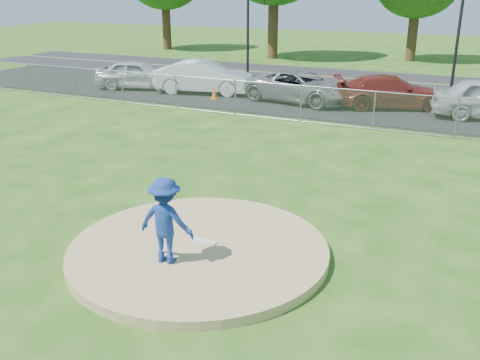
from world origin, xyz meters
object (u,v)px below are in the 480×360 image
object	(u,v)px
traffic_signal_left	(251,21)
parked_car_white	(204,77)
pitcher	(166,220)
parked_car_silver	(138,74)
parked_car_gray	(300,87)
traffic_cone	(214,93)
parked_car_darkred	(391,92)

from	to	relation	value
traffic_signal_left	parked_car_white	distance (m)	6.66
pitcher	parked_car_silver	bearing A→B (deg)	-57.88
parked_car_gray	parked_car_white	bearing A→B (deg)	99.91
traffic_cone	pitcher	bearing A→B (deg)	-65.01
traffic_signal_left	pitcher	world-z (taller)	traffic_signal_left
parked_car_silver	parked_car_white	distance (m)	3.92
traffic_signal_left	pitcher	distance (m)	24.47
pitcher	parked_car_darkred	world-z (taller)	pitcher
parked_car_darkred	parked_car_silver	bearing A→B (deg)	70.82
parked_car_white	parked_car_darkred	bearing A→B (deg)	-98.83
pitcher	parked_car_darkred	bearing A→B (deg)	-98.57
traffic_signal_left	parked_car_darkred	xyz separation A→B (m)	(9.58, -5.65, -2.61)
traffic_signal_left	parked_car_gray	xyz separation A→B (m)	(5.41, -6.22, -2.61)
parked_car_white	parked_car_darkred	world-z (taller)	parked_car_white
pitcher	traffic_cone	bearing A→B (deg)	-70.08
parked_car_darkred	traffic_cone	bearing A→B (deg)	78.77
pitcher	traffic_cone	distance (m)	17.05
traffic_signal_left	pitcher	size ratio (longest dim) A/B	3.26
parked_car_silver	parked_car_darkred	size ratio (longest dim) A/B	0.89
parked_car_silver	parked_car_gray	size ratio (longest dim) A/B	0.85
pitcher	parked_car_white	bearing A→B (deg)	-68.22
parked_car_white	parked_car_gray	distance (m)	5.30
traffic_cone	parked_car_darkred	xyz separation A→B (m)	(8.25, 1.74, 0.43)
pitcher	parked_car_darkred	xyz separation A→B (m)	(1.05, 17.17, -0.31)
traffic_cone	traffic_signal_left	bearing A→B (deg)	100.27
pitcher	traffic_cone	world-z (taller)	pitcher
parked_car_silver	traffic_signal_left	bearing A→B (deg)	-47.23
traffic_cone	parked_car_darkred	world-z (taller)	parked_car_darkred
traffic_signal_left	pitcher	xyz separation A→B (m)	(8.53, -22.82, -2.30)
parked_car_darkred	pitcher	bearing A→B (deg)	153.38
pitcher	traffic_signal_left	bearing A→B (deg)	-74.57
parked_car_silver	parked_car_darkred	xyz separation A→B (m)	(13.38, 0.92, -0.04)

